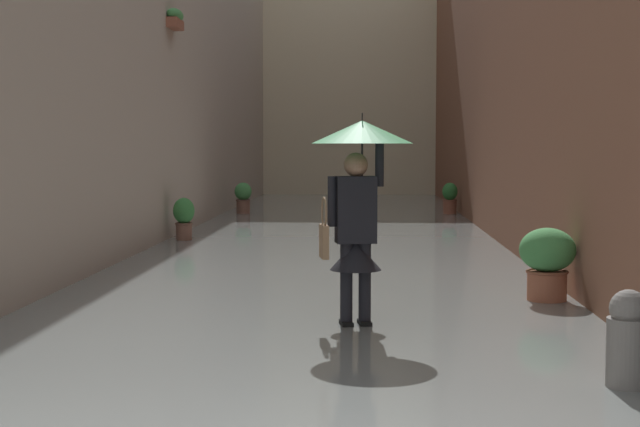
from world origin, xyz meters
The scene contains 10 objects.
ground_plane centered at (0.00, -14.67, 0.00)m, with size 73.35×73.35×0.00m, color gray.
flood_water centered at (0.00, -14.67, 0.03)m, with size 6.82×35.34×0.06m, color slate.
building_facade_left centered at (-3.91, -14.66, 4.32)m, with size 2.04×33.34×8.65m.
building_facade_far centered at (0.00, -30.24, 5.56)m, with size 9.62×1.80×11.13m, color beige.
person_wading centered at (-0.59, -5.41, 1.46)m, with size 0.98×0.98×2.10m.
potted_plant_far_right centered at (2.50, -20.15, 0.47)m, with size 0.43×0.43×0.84m.
potted_plant_mid_right centered at (2.69, -13.41, 0.47)m, with size 0.39×0.39×0.83m.
potted_plant_far_left centered at (-2.68, -6.95, 0.51)m, with size 0.63×0.63×0.88m.
potted_plant_near_left centered at (-2.74, -20.30, 0.44)m, with size 0.39×0.39×0.84m.
mooring_bollard centered at (-2.55, -3.16, 0.38)m, with size 0.31×0.31×0.77m.
Camera 1 is at (-0.68, 3.62, 1.80)m, focal length 52.93 mm.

